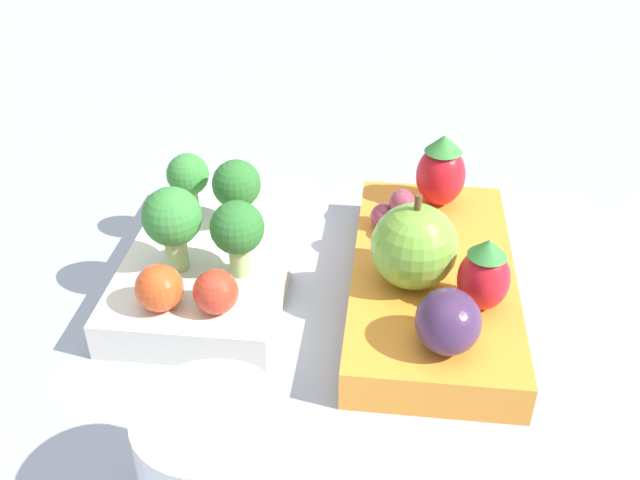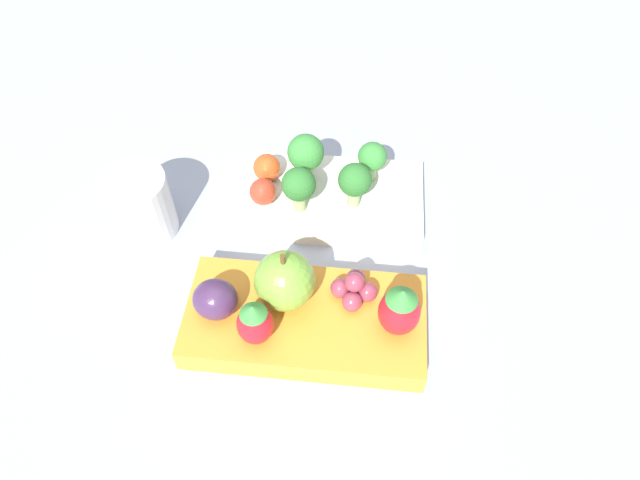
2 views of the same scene
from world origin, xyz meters
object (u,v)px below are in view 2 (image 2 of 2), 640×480
Objects in this scene: bento_box_savoury at (332,200)px; strawberry_1 at (400,310)px; apple at (285,281)px; drinking_cup at (139,206)px; broccoli_floret_0 at (306,154)px; cherry_tomato_1 at (267,168)px; plum at (215,299)px; broccoli_floret_2 at (299,186)px; broccoli_floret_1 at (372,158)px; cherry_tomato_0 at (263,192)px; bento_box_fruit at (305,321)px; strawberry_0 at (255,322)px; grape_cluster at (354,289)px; broccoli_floret_3 at (355,181)px.

bento_box_savoury is 0.17m from strawberry_1.
drinking_cup is (-0.16, 0.07, -0.02)m from apple.
broccoli_floret_0 reaches higher than cherry_tomato_1.
broccoli_floret_0 reaches higher than strawberry_1.
plum is (-0.01, -0.16, 0.00)m from cherry_tomato_1.
broccoli_floret_2 is 1.30× the size of plum.
broccoli_floret_0 is 0.07m from broccoli_floret_1.
cherry_tomato_0 is at bearing -84.22° from cherry_tomato_1.
broccoli_floret_2 reaches higher than cherry_tomato_0.
broccoli_floret_0 is 2.10× the size of cherry_tomato_0.
broccoli_floret_2 is at bearing 11.57° from drinking_cup.
bento_box_savoury is at bearing 20.05° from cherry_tomato_0.
apple is at bearing -67.50° from cherry_tomato_0.
apple is (0.05, -0.14, 0.01)m from cherry_tomato_1.
bento_box_fruit is 4.23× the size of broccoli_floret_2.
broccoli_floret_0 is 0.18m from strawberry_0.
drinking_cup is at bearing 137.62° from plum.
broccoli_floret_1 is at bearing 90.57° from grape_cluster.
broccoli_floret_2 is 1.89× the size of cherry_tomato_0.
broccoli_floret_3 is (0.05, -0.02, -0.00)m from broccoli_floret_0.
apple is 1.15× the size of strawberry_1.
strawberry_0 is (-0.02, -0.04, -0.00)m from apple.
strawberry_0 is (0.03, -0.18, 0.01)m from cherry_tomato_1.
cherry_tomato_1 is (-0.10, -0.02, -0.01)m from broccoli_floret_1.
broccoli_floret_3 reaches higher than cherry_tomato_1.
broccoli_floret_3 is at bearing 12.76° from drinking_cup.
grape_cluster is at bearing 32.50° from bento_box_fruit.
drinking_cup is at bearing -163.20° from cherry_tomato_0.
broccoli_floret_2 is 1.01× the size of broccoli_floret_3.
strawberry_1 is at bearing 0.51° from bento_box_fruit.
drinking_cup is at bearing 155.17° from apple.
broccoli_floret_3 is at bearing 69.78° from strawberry_0.
strawberry_0 is 1.12× the size of grape_cluster.
cherry_tomato_0 is 0.12m from apple.
broccoli_floret_2 is (0.00, -0.04, -0.00)m from broccoli_floret_0.
cherry_tomato_0 is 0.12m from drinking_cup.
strawberry_0 is 0.18m from drinking_cup.
apple reaches higher than drinking_cup.
grape_cluster is (0.00, -0.15, -0.02)m from broccoli_floret_1.
strawberry_0 is at bearing -101.89° from bento_box_savoury.
strawberry_0 is 0.87× the size of strawberry_1.
broccoli_floret_3 is (0.02, -0.01, 0.04)m from bento_box_savoury.
strawberry_1 is at bearing -40.45° from cherry_tomato_0.
bento_box_fruit is at bearing -100.26° from broccoli_floret_3.
cherry_tomato_1 is 0.53× the size of strawberry_1.
broccoli_floret_2 reaches higher than drinking_cup.
apple reaches higher than grape_cluster.
grape_cluster is (0.10, -0.10, -0.00)m from cherry_tomato_0.
cherry_tomato_0 is (-0.06, 0.12, 0.02)m from bento_box_fruit.
drinking_cup is (-0.21, -0.08, -0.02)m from broccoli_floret_1.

